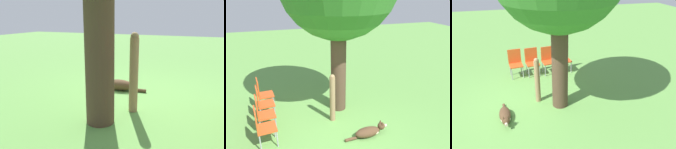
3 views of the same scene
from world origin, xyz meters
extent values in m
plane|color=#609947|center=(0.00, 0.00, 0.00)|extent=(30.00, 30.00, 0.00)
cylinder|color=#4C3828|center=(0.24, 0.98, 1.37)|extent=(0.43, 0.43, 2.75)
ellipsoid|color=#513823|center=(0.49, -0.52, 0.12)|extent=(0.67, 0.33, 0.23)
ellipsoid|color=#C6B293|center=(0.66, -0.51, 0.10)|extent=(0.24, 0.26, 0.14)
sphere|color=#513823|center=(0.86, -0.50, 0.19)|extent=(0.19, 0.19, 0.18)
cylinder|color=#C6B293|center=(0.96, -0.49, 0.18)|extent=(0.09, 0.08, 0.08)
cone|color=#513823|center=(0.86, -0.45, 0.30)|extent=(0.06, 0.06, 0.08)
cone|color=#513823|center=(0.86, -0.55, 0.30)|extent=(0.06, 0.06, 0.08)
cylinder|color=#513823|center=(0.04, -0.55, 0.04)|extent=(0.30, 0.09, 0.07)
cylinder|color=#937551|center=(-0.11, 0.42, 0.62)|extent=(0.15, 0.15, 1.24)
sphere|color=#937551|center=(-0.11, 0.42, 1.26)|extent=(0.13, 0.13, 0.13)
cube|color=#D14C1E|center=(-1.80, -0.08, 0.44)|extent=(0.47, 0.48, 0.04)
cube|color=#D14C1E|center=(-1.99, -0.10, 0.70)|extent=(0.08, 0.44, 0.49)
cylinder|color=#99999E|center=(-1.64, 0.13, 0.21)|extent=(0.03, 0.03, 0.42)
cylinder|color=#99999E|center=(-1.60, -0.25, 0.21)|extent=(0.03, 0.03, 0.42)
cylinder|color=#99999E|center=(-2.00, 0.09, 0.21)|extent=(0.03, 0.03, 0.42)
cylinder|color=#99999E|center=(-1.96, -0.29, 0.21)|extent=(0.03, 0.03, 0.42)
cube|color=#D14C1E|center=(-1.79, 0.49, 0.44)|extent=(0.47, 0.48, 0.04)
cube|color=#D14C1E|center=(-1.99, 0.47, 0.70)|extent=(0.08, 0.44, 0.49)
cylinder|color=#99999E|center=(-1.64, 0.70, 0.21)|extent=(0.03, 0.03, 0.42)
cylinder|color=#99999E|center=(-1.59, 0.32, 0.21)|extent=(0.03, 0.03, 0.42)
cylinder|color=#99999E|center=(-1.99, 0.66, 0.21)|extent=(0.03, 0.03, 0.42)
cylinder|color=#99999E|center=(-1.95, 0.28, 0.21)|extent=(0.03, 0.03, 0.42)
cube|color=#D14C1E|center=(-1.79, 1.06, 0.44)|extent=(0.47, 0.48, 0.04)
cube|color=#D14C1E|center=(-1.98, 1.04, 0.70)|extent=(0.08, 0.44, 0.49)
cylinder|color=#99999E|center=(-1.63, 1.27, 0.21)|extent=(0.03, 0.03, 0.42)
cylinder|color=#99999E|center=(-1.59, 0.89, 0.21)|extent=(0.03, 0.03, 0.42)
cylinder|color=#99999E|center=(-1.99, 1.23, 0.21)|extent=(0.03, 0.03, 0.42)
cylinder|color=#99999E|center=(-1.95, 0.85, 0.21)|extent=(0.03, 0.03, 0.42)
cube|color=#D14C1E|center=(-1.78, 1.63, 0.44)|extent=(0.47, 0.48, 0.04)
cube|color=#D14C1E|center=(-1.98, 1.61, 0.70)|extent=(0.08, 0.44, 0.49)
cylinder|color=#99999E|center=(-1.63, 1.84, 0.21)|extent=(0.03, 0.03, 0.42)
cylinder|color=#99999E|center=(-1.58, 1.46, 0.21)|extent=(0.03, 0.03, 0.42)
cylinder|color=#99999E|center=(-1.98, 1.80, 0.21)|extent=(0.03, 0.03, 0.42)
cylinder|color=#99999E|center=(-1.94, 1.42, 0.21)|extent=(0.03, 0.03, 0.42)
camera|label=1|loc=(-1.08, 3.75, 1.57)|focal=35.00mm
camera|label=2|loc=(-1.55, -4.46, 3.34)|focal=35.00mm
camera|label=3|loc=(5.21, -0.19, 3.54)|focal=35.00mm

